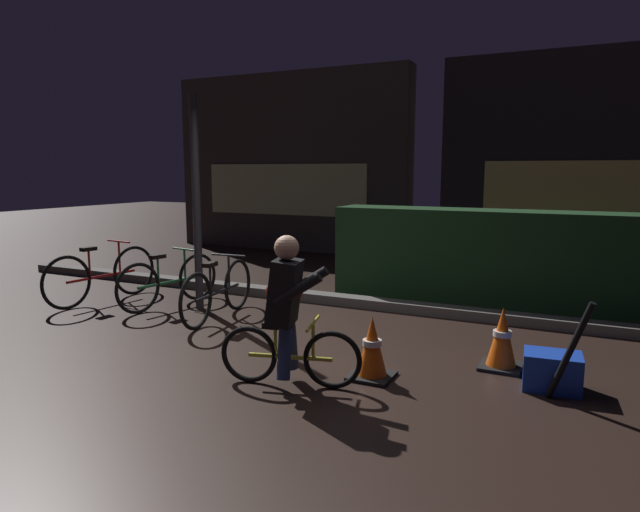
% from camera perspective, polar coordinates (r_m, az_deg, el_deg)
% --- Properties ---
extents(ground_plane, '(40.00, 40.00, 0.00)m').
position_cam_1_polar(ground_plane, '(5.38, -4.78, -10.27)').
color(ground_plane, black).
extents(sidewalk_curb, '(12.00, 0.24, 0.12)m').
position_cam_1_polar(sidewalk_curb, '(7.26, 4.09, -4.71)').
color(sidewalk_curb, '#56544F').
rests_on(sidewalk_curb, ground).
extents(hedge_row, '(4.80, 0.70, 1.24)m').
position_cam_1_polar(hedge_row, '(7.59, 19.45, -0.28)').
color(hedge_row, '#19381C').
rests_on(hedge_row, ground).
extents(storefront_left, '(5.48, 0.54, 3.84)m').
position_cam_1_polar(storefront_left, '(12.40, -3.10, 9.50)').
color(storefront_left, '#383330').
rests_on(storefront_left, ground).
extents(storefront_right, '(5.78, 0.54, 3.95)m').
position_cam_1_polar(storefront_right, '(11.57, 26.91, 8.91)').
color(storefront_right, '#262328').
rests_on(storefront_right, ground).
extents(street_post, '(0.10, 0.10, 2.67)m').
position_cam_1_polar(street_post, '(7.11, -12.58, 5.22)').
color(street_post, '#2D2D33').
rests_on(street_post, ground).
extents(parked_bike_leftmost, '(0.46, 1.73, 0.80)m').
position_cam_1_polar(parked_bike_leftmost, '(8.00, -21.50, -1.85)').
color(parked_bike_leftmost, black).
rests_on(parked_bike_leftmost, ground).
extents(parked_bike_left_mid, '(0.46, 1.57, 0.73)m').
position_cam_1_polar(parked_bike_left_mid, '(7.45, -15.25, -2.50)').
color(parked_bike_left_mid, black).
rests_on(parked_bike_left_mid, ground).
extents(parked_bike_center_left, '(0.46, 1.61, 0.74)m').
position_cam_1_polar(parked_bike_center_left, '(6.69, -10.43, -3.56)').
color(parked_bike_center_left, black).
rests_on(parked_bike_center_left, ground).
extents(traffic_cone_near, '(0.36, 0.36, 0.54)m').
position_cam_1_polar(traffic_cone_near, '(4.79, 5.37, -9.44)').
color(traffic_cone_near, black).
rests_on(traffic_cone_near, ground).
extents(traffic_cone_far, '(0.36, 0.36, 0.56)m').
position_cam_1_polar(traffic_cone_far, '(5.24, 18.21, -8.11)').
color(traffic_cone_far, black).
rests_on(traffic_cone_far, ground).
extents(blue_crate, '(0.47, 0.36, 0.30)m').
position_cam_1_polar(blue_crate, '(4.94, 22.76, -10.86)').
color(blue_crate, '#193DB7').
rests_on(blue_crate, ground).
extents(cyclist, '(1.16, 0.50, 1.25)m').
position_cam_1_polar(cyclist, '(4.53, -3.38, -5.59)').
color(cyclist, black).
rests_on(cyclist, ground).
extents(closed_umbrella, '(0.33, 0.18, 0.82)m').
position_cam_1_polar(closed_umbrella, '(4.62, 24.30, -8.94)').
color(closed_umbrella, black).
rests_on(closed_umbrella, ground).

